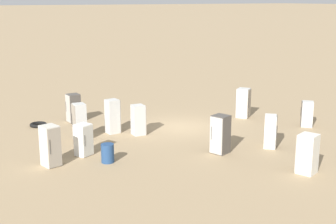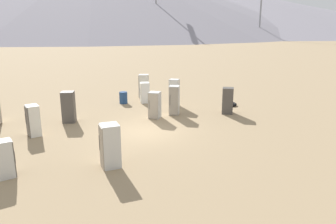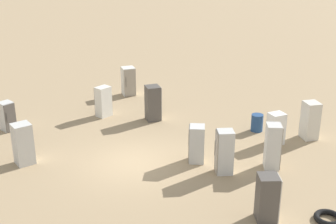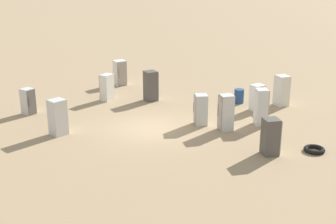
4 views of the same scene
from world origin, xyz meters
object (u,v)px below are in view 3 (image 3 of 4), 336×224
at_px(discarded_fridge_5, 197,144).
at_px(discarded_fridge_9, 273,146).
at_px(discarded_fridge_0, 224,152).
at_px(scrap_tire, 328,218).
at_px(discarded_fridge_2, 128,81).
at_px(discarded_fridge_8, 23,144).
at_px(discarded_fridge_6, 310,120).
at_px(discarded_fridge_10, 276,128).
at_px(discarded_fridge_4, 7,116).
at_px(discarded_fridge_3, 103,102).
at_px(rusty_barrel, 257,123).
at_px(discarded_fridge_1, 268,198).
at_px(discarded_fridge_7, 153,103).

height_order(discarded_fridge_5, discarded_fridge_9, discarded_fridge_9).
height_order(discarded_fridge_0, discarded_fridge_9, discarded_fridge_9).
relative_size(discarded_fridge_9, scrap_tire, 2.02).
height_order(discarded_fridge_2, discarded_fridge_5, discarded_fridge_2).
bearing_deg(discarded_fridge_9, discarded_fridge_8, -89.38).
bearing_deg(discarded_fridge_6, discarded_fridge_9, -141.72).
bearing_deg(discarded_fridge_0, discarded_fridge_6, -57.13).
bearing_deg(discarded_fridge_9, discarded_fridge_10, 167.54).
distance_m(discarded_fridge_4, discarded_fridge_10, 12.96).
bearing_deg(discarded_fridge_6, discarded_fridge_0, -155.47).
relative_size(discarded_fridge_3, discarded_fridge_9, 0.84).
height_order(discarded_fridge_4, discarded_fridge_8, discarded_fridge_8).
relative_size(discarded_fridge_5, rusty_barrel, 1.92).
distance_m(discarded_fridge_5, rusty_barrel, 4.57).
bearing_deg(discarded_fridge_6, discarded_fridge_2, 132.29).
bearing_deg(discarded_fridge_10, discarded_fridge_1, -129.42).
xyz_separation_m(discarded_fridge_1, rusty_barrel, (-1.15, -7.56, -0.42)).
xyz_separation_m(discarded_fridge_3, discarded_fridge_10, (-8.33, 3.59, -0.06)).
bearing_deg(discarded_fridge_9, discarded_fridge_5, -97.55).
distance_m(discarded_fridge_1, discarded_fridge_6, 7.51).
bearing_deg(discarded_fridge_1, discarded_fridge_9, 163.40).
bearing_deg(discarded_fridge_1, discarded_fridge_6, 151.28).
relative_size(discarded_fridge_1, rusty_barrel, 1.98).
bearing_deg(discarded_fridge_8, discarded_fridge_7, 6.96).
xyz_separation_m(discarded_fridge_1, discarded_fridge_10, (-1.71, -6.08, -0.09)).
xyz_separation_m(discarded_fridge_4, discarded_fridge_8, (-1.74, 3.54, 0.17)).
relative_size(discarded_fridge_5, discarded_fridge_6, 0.90).
xyz_separation_m(discarded_fridge_0, discarded_fridge_10, (-2.74, -2.75, -0.18)).
height_order(discarded_fridge_0, discarded_fridge_4, discarded_fridge_0).
height_order(discarded_fridge_1, scrap_tire, discarded_fridge_1).
bearing_deg(discarded_fridge_3, rusty_barrel, -62.07).
height_order(discarded_fridge_8, rusty_barrel, discarded_fridge_8).
bearing_deg(scrap_tire, discarded_fridge_0, -47.53).
height_order(discarded_fridge_6, discarded_fridge_10, discarded_fridge_6).
relative_size(discarded_fridge_0, discarded_fridge_8, 1.03).
xyz_separation_m(discarded_fridge_7, discarded_fridge_10, (-5.68, 3.02, -0.17)).
height_order(discarded_fridge_2, discarded_fridge_8, discarded_fridge_8).
bearing_deg(discarded_fridge_6, scrap_tire, -113.23).
height_order(discarded_fridge_3, discarded_fridge_8, discarded_fridge_8).
height_order(discarded_fridge_9, rusty_barrel, discarded_fridge_9).
distance_m(discarded_fridge_9, scrap_tire, 4.08).
bearing_deg(discarded_fridge_5, scrap_tire, -131.21).
relative_size(discarded_fridge_8, discarded_fridge_10, 1.20).
distance_m(discarded_fridge_1, rusty_barrel, 7.66).
distance_m(discarded_fridge_5, discarded_fridge_9, 3.17).
bearing_deg(discarded_fridge_9, discarded_fridge_1, -11.44).
relative_size(discarded_fridge_7, rusty_barrel, 2.15).
distance_m(scrap_tire, rusty_barrel, 7.73).
xyz_separation_m(discarded_fridge_6, discarded_fridge_7, (7.43, -2.44, 0.01)).
bearing_deg(discarded_fridge_6, discarded_fridge_8, 178.31).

